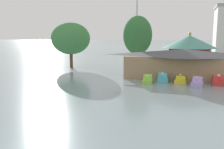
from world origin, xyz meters
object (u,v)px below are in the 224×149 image
Objects in this scene: shoreline_tree_tall_left at (71,38)px; shoreline_tree_mid at (138,35)px; pedal_boat_lime at (148,80)px; pedal_boat_cyan at (163,78)px; pedal_boat_yellow at (181,80)px; boathouse at (184,63)px; pedal_boat_red at (218,81)px; pedal_boat_lavender at (197,83)px; green_roof_pavilion at (189,49)px.

shoreline_tree_mid is (15.58, 1.60, 0.71)m from shoreline_tree_tall_left.
shoreline_tree_tall_left is (-20.56, 14.42, 6.31)m from pedal_boat_lime.
pedal_boat_yellow is (2.77, -0.19, -0.09)m from pedal_boat_cyan.
boathouse is at bearing -17.37° from shoreline_tree_tall_left.
shoreline_tree_tall_left reaches higher than pedal_boat_yellow.
pedal_boat_lime is 1.07× the size of pedal_boat_yellow.
pedal_boat_red is 0.27× the size of shoreline_tree_tall_left.
pedal_boat_cyan is at bearing -107.34° from pedal_boat_lavender.
pedal_boat_cyan is 0.24× the size of green_roof_pavilion.
shoreline_tree_mid is (-11.04, -7.12, 3.21)m from green_roof_pavilion.
green_roof_pavilion reaches higher than pedal_boat_lime.
pedal_boat_lavender is 0.20× the size of shoreline_tree_mid.
pedal_boat_red is at bearing 85.19° from pedal_boat_cyan.
pedal_boat_lime is 10.43m from pedal_boat_red.
pedal_boat_cyan is 26.68m from shoreline_tree_tall_left.
pedal_boat_red is at bearing -41.61° from boathouse.
shoreline_tree_mid is at bearing -158.57° from pedal_boat_cyan.
pedal_boat_lavender is 0.19× the size of green_roof_pavilion.
boathouse is at bearing -156.09° from pedal_boat_lavender.
pedal_boat_yellow is 1.12× the size of pedal_boat_lavender.
pedal_boat_lime is 0.23× the size of green_roof_pavilion.
pedal_boat_lime is 5.16m from pedal_boat_yellow.
shoreline_tree_tall_left is at bearing 162.63° from boathouse.
pedal_boat_yellow is 0.21× the size of green_roof_pavilion.
pedal_boat_lavender reaches higher than pedal_boat_yellow.
green_roof_pavilion is at bearing 179.46° from pedal_boat_yellow.
shoreline_tree_tall_left is (-22.68, 12.60, 6.25)m from pedal_boat_cyan.
pedal_boat_red is at bearing -22.16° from shoreline_tree_tall_left.
pedal_boat_cyan is 22.01m from green_roof_pavilion.
shoreline_tree_tall_left is at bearing -124.18° from pedal_boat_cyan.
green_roof_pavilion reaches higher than pedal_boat_red.
pedal_boat_lime is 8.49m from boathouse.
boathouse is at bearing 135.53° from pedal_boat_lime.
boathouse is 2.01× the size of shoreline_tree_tall_left.
pedal_boat_cyan is 5.66m from pedal_boat_lavender.
shoreline_tree_mid is at bearing -167.96° from pedal_boat_lime.
pedal_boat_red is at bearing 95.13° from pedal_boat_lime.
pedal_boat_red is (2.99, 2.40, 0.01)m from pedal_boat_lavender.
shoreline_tree_mid is at bearing 5.88° from shoreline_tree_tall_left.
pedal_boat_yellow is at bearing 103.29° from pedal_boat_lime.
boathouse is (5.20, 6.37, 2.13)m from pedal_boat_lime.
pedal_boat_lavender is at bearing 60.32° from pedal_boat_cyan.
pedal_boat_cyan is 17.34m from shoreline_tree_mid.
pedal_boat_lime is 0.27× the size of shoreline_tree_tall_left.
pedal_boat_lavender is 0.23× the size of shoreline_tree_tall_left.
boathouse is (0.31, 4.73, 2.17)m from pedal_boat_yellow.
pedal_boat_yellow is 0.95× the size of pedal_boat_red.
pedal_boat_yellow is at bearing -26.68° from shoreline_tree_tall_left.
green_roof_pavilion is at bearing -166.50° from pedal_boat_red.
pedal_boat_lavender is at bearing -73.30° from boathouse.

